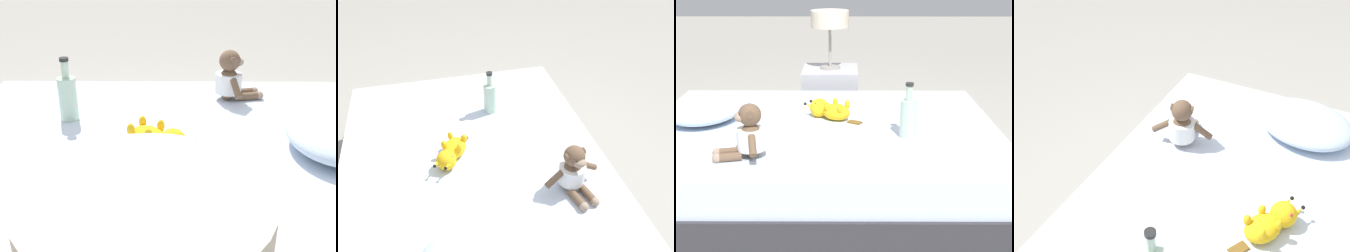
{
  "view_description": "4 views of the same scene",
  "coord_description": "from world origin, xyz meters",
  "views": [
    {
      "loc": [
        1.37,
        0.01,
        1.06
      ],
      "look_at": [
        0.0,
        0.0,
        0.42
      ],
      "focal_mm": 43.32,
      "sensor_mm": 36.0,
      "label": 1
    },
    {
      "loc": [
        0.15,
        1.29,
        1.58
      ],
      "look_at": [
        -0.19,
        -0.08,
        0.49
      ],
      "focal_mm": 36.96,
      "sensor_mm": 36.0,
      "label": 2
    },
    {
      "loc": [
        -2.32,
        -0.12,
        1.17
      ],
      "look_at": [
        -0.21,
        -0.11,
        0.44
      ],
      "focal_mm": 52.13,
      "sensor_mm": 36.0,
      "label": 3
    },
    {
      "loc": [
        0.25,
        -1.05,
        1.6
      ],
      "look_at": [
        -0.41,
        0.27,
        0.47
      ],
      "focal_mm": 44.01,
      "sensor_mm": 36.0,
      "label": 4
    }
  ],
  "objects": [
    {
      "name": "ground_plane",
      "position": [
        0.0,
        0.0,
        0.0
      ],
      "size": [
        16.0,
        16.0,
        0.0
      ],
      "primitive_type": "plane",
      "color": "#9E998E"
    },
    {
      "name": "plush_monkey",
      "position": [
        -0.41,
        0.29,
        0.47
      ],
      "size": [
        0.29,
        0.24,
        0.24
      ],
      "color": "brown",
      "rests_on": "bed"
    },
    {
      "name": "plush_yellow_creature",
      "position": [
        0.11,
        -0.03,
        0.42
      ],
      "size": [
        0.21,
        0.31,
        0.1
      ],
      "color": "yellow",
      "rests_on": "bed"
    },
    {
      "name": "bed",
      "position": [
        0.0,
        0.0,
        0.18
      ],
      "size": [
        1.37,
        1.81,
        0.37
      ],
      "color": "#2D2D33",
      "rests_on": "ground_plane"
    },
    {
      "name": "glass_bottle",
      "position": [
        -0.17,
        -0.41,
        0.47
      ],
      "size": [
        0.08,
        0.08,
        0.26
      ],
      "color": "#B2D1B7",
      "rests_on": "bed"
    }
  ]
}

